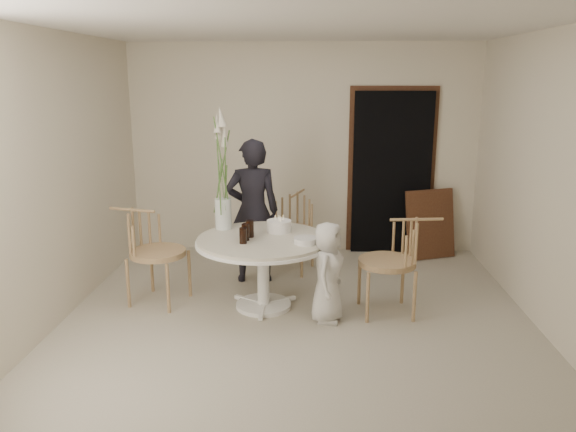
{
  "coord_description": "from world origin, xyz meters",
  "views": [
    {
      "loc": [
        0.15,
        -5.04,
        2.29
      ],
      "look_at": [
        -0.1,
        0.3,
        0.94
      ],
      "focal_mm": 35.0,
      "sensor_mm": 36.0,
      "label": 1
    }
  ],
  "objects_px": {
    "table": "(263,249)",
    "chair_left": "(145,242)",
    "chair_far": "(294,220)",
    "chair_right": "(401,252)",
    "flower_vase": "(222,182)",
    "boy": "(328,272)",
    "girl": "(253,211)",
    "birthday_cake": "(279,226)"
  },
  "relations": [
    {
      "from": "table",
      "to": "chair_left",
      "type": "distance_m",
      "value": 1.22
    },
    {
      "from": "table",
      "to": "chair_right",
      "type": "relative_size",
      "value": 1.37
    },
    {
      "from": "chair_right",
      "to": "birthday_cake",
      "type": "distance_m",
      "value": 1.25
    },
    {
      "from": "chair_left",
      "to": "flower_vase",
      "type": "distance_m",
      "value": 0.99
    },
    {
      "from": "chair_far",
      "to": "boy",
      "type": "height_order",
      "value": "boy"
    },
    {
      "from": "chair_right",
      "to": "boy",
      "type": "height_order",
      "value": "same"
    },
    {
      "from": "chair_left",
      "to": "girl",
      "type": "height_order",
      "value": "girl"
    },
    {
      "from": "chair_left",
      "to": "boy",
      "type": "bearing_deg",
      "value": -87.58
    },
    {
      "from": "table",
      "to": "girl",
      "type": "relative_size",
      "value": 0.82
    },
    {
      "from": "chair_far",
      "to": "chair_left",
      "type": "height_order",
      "value": "chair_left"
    },
    {
      "from": "chair_right",
      "to": "girl",
      "type": "distance_m",
      "value": 1.76
    },
    {
      "from": "table",
      "to": "girl",
      "type": "height_order",
      "value": "girl"
    },
    {
      "from": "chair_left",
      "to": "chair_far",
      "type": "bearing_deg",
      "value": -37.56
    },
    {
      "from": "chair_far",
      "to": "chair_right",
      "type": "relative_size",
      "value": 0.94
    },
    {
      "from": "girl",
      "to": "flower_vase",
      "type": "distance_m",
      "value": 0.66
    },
    {
      "from": "chair_right",
      "to": "chair_left",
      "type": "relative_size",
      "value": 0.99
    },
    {
      "from": "flower_vase",
      "to": "boy",
      "type": "bearing_deg",
      "value": -29.88
    },
    {
      "from": "table",
      "to": "boy",
      "type": "xyz_separation_m",
      "value": [
        0.64,
        -0.29,
        -0.13
      ]
    },
    {
      "from": "chair_far",
      "to": "chair_left",
      "type": "xyz_separation_m",
      "value": [
        -1.48,
        -1.13,
        0.04
      ]
    },
    {
      "from": "chair_left",
      "to": "flower_vase",
      "type": "xyz_separation_m",
      "value": [
        0.77,
        0.21,
        0.58
      ]
    },
    {
      "from": "boy",
      "to": "flower_vase",
      "type": "relative_size",
      "value": 0.77
    },
    {
      "from": "chair_far",
      "to": "girl",
      "type": "distance_m",
      "value": 0.69
    },
    {
      "from": "chair_left",
      "to": "boy",
      "type": "height_order",
      "value": "chair_left"
    },
    {
      "from": "girl",
      "to": "chair_left",
      "type": "bearing_deg",
      "value": 23.24
    },
    {
      "from": "girl",
      "to": "boy",
      "type": "bearing_deg",
      "value": 118.55
    },
    {
      "from": "table",
      "to": "chair_far",
      "type": "distance_m",
      "value": 1.28
    },
    {
      "from": "chair_right",
      "to": "birthday_cake",
      "type": "height_order",
      "value": "chair_right"
    },
    {
      "from": "birthday_cake",
      "to": "flower_vase",
      "type": "bearing_deg",
      "value": 170.12
    },
    {
      "from": "table",
      "to": "chair_left",
      "type": "bearing_deg",
      "value": 174.36
    },
    {
      "from": "girl",
      "to": "birthday_cake",
      "type": "bearing_deg",
      "value": 112.0
    },
    {
      "from": "table",
      "to": "chair_right",
      "type": "xyz_separation_m",
      "value": [
        1.35,
        -0.07,
        0.01
      ]
    },
    {
      "from": "boy",
      "to": "flower_vase",
      "type": "bearing_deg",
      "value": 74.8
    },
    {
      "from": "boy",
      "to": "girl",
      "type": "bearing_deg",
      "value": 52.27
    },
    {
      "from": "birthday_cake",
      "to": "girl",
      "type": "bearing_deg",
      "value": 121.04
    },
    {
      "from": "girl",
      "to": "boy",
      "type": "distance_m",
      "value": 1.38
    },
    {
      "from": "chair_left",
      "to": "boy",
      "type": "xyz_separation_m",
      "value": [
        1.85,
        -0.41,
        -0.15
      ]
    },
    {
      "from": "chair_right",
      "to": "flower_vase",
      "type": "bearing_deg",
      "value": -108.23
    },
    {
      "from": "table",
      "to": "flower_vase",
      "type": "distance_m",
      "value": 0.82
    },
    {
      "from": "chair_far",
      "to": "flower_vase",
      "type": "xyz_separation_m",
      "value": [
        -0.71,
        -0.93,
        0.63
      ]
    },
    {
      "from": "chair_far",
      "to": "birthday_cake",
      "type": "distance_m",
      "value": 1.06
    },
    {
      "from": "chair_left",
      "to": "flower_vase",
      "type": "height_order",
      "value": "flower_vase"
    },
    {
      "from": "boy",
      "to": "birthday_cake",
      "type": "xyz_separation_m",
      "value": [
        -0.49,
        0.52,
        0.3
      ]
    }
  ]
}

